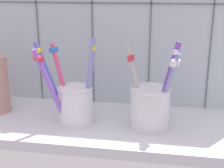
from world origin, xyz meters
The scene contains 4 objects.
counter_slab centered at (0.00, 0.00, 1.00)cm, with size 64.00×22.00×2.00cm, color silver.
tile_wall_back centered at (0.00, 12.00, 22.50)cm, with size 64.00×2.20×45.00cm.
toothbrush_cup_left centered at (-7.68, -0.77, 6.54)cm, with size 12.40×10.56×17.02cm.
toothbrush_cup_right centered at (7.53, -0.78, 6.46)cm, with size 10.40×7.79×17.14cm.
Camera 1 is at (9.89, -58.76, 28.93)cm, focal length 51.41 mm.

